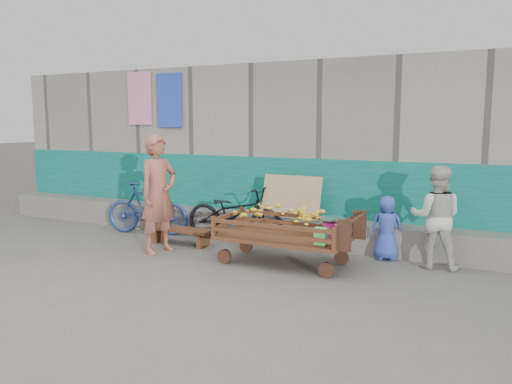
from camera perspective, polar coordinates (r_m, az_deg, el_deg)
The scene contains 9 objects.
ground at distance 6.46m, azimuth -6.19°, elevation -10.07°, with size 80.00×80.00×0.00m, color #605E58.
building_wall at distance 9.81m, azimuth 6.51°, elevation 4.83°, with size 12.00×3.50×3.00m.
banana_cart at distance 7.04m, azimuth 2.85°, elevation -3.66°, with size 2.00×0.91×0.85m.
bench at distance 8.31m, azimuth -8.60°, elevation -4.60°, with size 1.09×0.33×0.27m.
vendor_man at distance 7.75m, azimuth -11.05°, elevation -0.25°, with size 0.66×0.43×1.81m, color #9D5747.
woman at distance 7.25m, azimuth 19.88°, elevation -2.72°, with size 0.69×0.54×1.42m, color silver.
child at distance 7.52m, azimuth 14.72°, elevation -3.97°, with size 0.46×0.30×0.95m, color #354DB7.
bicycle_dark at distance 8.38m, azimuth -2.45°, elevation -2.52°, with size 0.62×1.79×0.94m, color black.
bicycle_blue at distance 9.14m, azimuth -12.34°, elevation -1.84°, with size 0.44×1.55×0.93m, color navy.
Camera 1 is at (3.32, -5.17, 1.99)m, focal length 35.00 mm.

